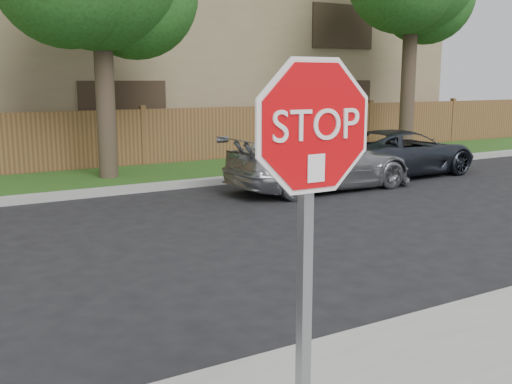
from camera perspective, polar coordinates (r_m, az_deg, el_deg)
far_curb at (r=12.53m, az=-22.70°, el=-0.80°), size 70.00×0.30×0.15m
stop_sign at (r=3.23m, az=5.25°, el=0.61°), size 1.01×0.13×2.55m
sedan_right at (r=13.18m, az=6.19°, el=2.98°), size 4.40×1.84×1.27m
sedan_far_right at (r=15.50m, az=13.63°, el=3.68°), size 4.26×2.15×1.16m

